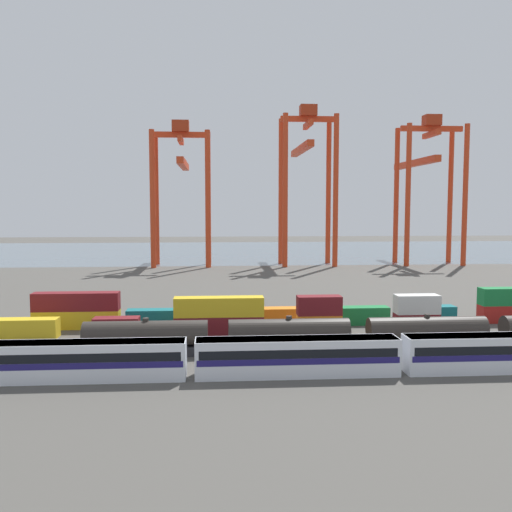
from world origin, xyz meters
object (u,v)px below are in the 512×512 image
at_px(freight_tank_row, 427,333).
at_px(shipping_container_1, 117,327).
at_px(shipping_container_13, 434,314).
at_px(gantry_crane_central, 306,169).
at_px(gantry_crane_east, 427,175).
at_px(shipping_container_8, 77,319).
at_px(gantry_crane_west, 182,178).
at_px(passenger_train, 297,355).
at_px(shipping_container_4, 319,324).

bearing_deg(freight_tank_row, shipping_container_1, 165.87).
height_order(shipping_container_13, gantry_crane_central, gantry_crane_central).
bearing_deg(shipping_container_13, shipping_container_1, -173.08).
relative_size(gantry_crane_central, gantry_crane_east, 1.05).
bearing_deg(shipping_container_8, gantry_crane_central, 61.67).
bearing_deg(gantry_crane_west, gantry_crane_central, 0.31).
bearing_deg(gantry_crane_west, gantry_crane_east, 0.45).
bearing_deg(shipping_container_13, shipping_container_8, 180.00).
bearing_deg(shipping_container_1, shipping_container_13, 6.92).
height_order(shipping_container_13, gantry_crane_west, gantry_crane_west).
height_order(passenger_train, shipping_container_8, passenger_train).
distance_m(shipping_container_13, gantry_crane_central, 91.56).
relative_size(freight_tank_row, shipping_container_13, 13.56).
height_order(shipping_container_1, gantry_crane_west, gantry_crane_west).
height_order(shipping_container_1, shipping_container_4, same).
distance_m(gantry_crane_west, gantry_crane_central, 37.18).
relative_size(shipping_container_1, gantry_crane_west, 0.14).
bearing_deg(passenger_train, shipping_container_8, 139.02).
relative_size(shipping_container_1, gantry_crane_east, 0.14).
distance_m(passenger_train, shipping_container_8, 37.40).
bearing_deg(shipping_container_1, gantry_crane_central, 66.45).
distance_m(shipping_container_8, gantry_crane_west, 90.89).
height_order(shipping_container_8, shipping_container_13, same).
xyz_separation_m(shipping_container_1, shipping_container_8, (-6.58, 5.57, 0.00)).
xyz_separation_m(freight_tank_row, shipping_container_8, (-45.43, 15.35, -0.80)).
relative_size(shipping_container_4, gantry_crane_west, 0.14).
bearing_deg(passenger_train, shipping_container_1, 138.80).
bearing_deg(shipping_container_1, shipping_container_4, 0.00).
xyz_separation_m(passenger_train, freight_tank_row, (17.20, 9.17, -0.05)).
bearing_deg(gantry_crane_west, passenger_train, -80.70).
bearing_deg(passenger_train, shipping_container_4, 73.08).
relative_size(shipping_container_1, gantry_crane_central, 0.13).
bearing_deg(gantry_crane_east, shipping_container_4, -118.26).
height_order(freight_tank_row, gantry_crane_central, gantry_crane_central).
distance_m(shipping_container_13, gantry_crane_west, 99.84).
bearing_deg(shipping_container_8, gantry_crane_west, 83.47).
bearing_deg(shipping_container_8, shipping_container_1, -40.24).
bearing_deg(gantry_crane_west, shipping_container_1, -92.09).
bearing_deg(gantry_crane_central, shipping_container_4, -97.99).
height_order(passenger_train, gantry_crane_east, gantry_crane_east).
height_order(passenger_train, gantry_crane_west, gantry_crane_west).
distance_m(gantry_crane_central, gantry_crane_east, 37.09).
xyz_separation_m(passenger_train, gantry_crane_east, (55.83, 112.11, 24.87)).
bearing_deg(passenger_train, shipping_container_13, 45.35).
distance_m(passenger_train, shipping_container_13, 34.48).
relative_size(shipping_container_13, gantry_crane_west, 0.14).
bearing_deg(shipping_container_4, gantry_crane_central, 82.01).
xyz_separation_m(shipping_container_8, gantry_crane_central, (47.01, 87.20, 27.39)).
bearing_deg(passenger_train, gantry_crane_west, 99.30).
bearing_deg(shipping_container_8, freight_tank_row, -18.67).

